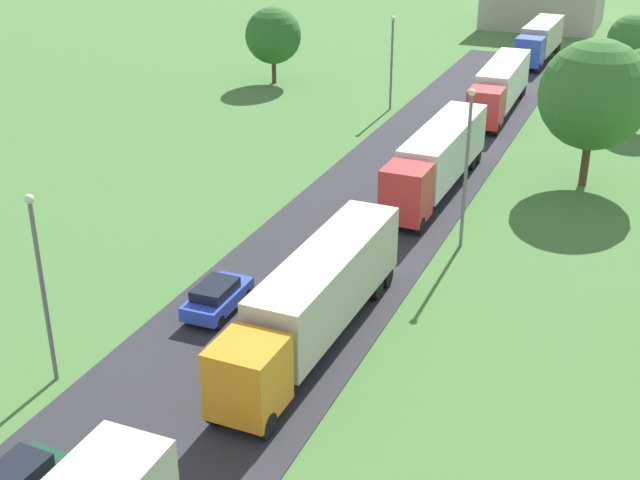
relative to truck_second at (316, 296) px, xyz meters
name	(u,v)px	position (x,y,z in m)	size (l,w,h in m)	color
road	(126,473)	(-2.64, -10.41, -2.19)	(10.00, 140.00, 0.06)	#2B2B30
truck_second	(316,296)	(0.00, 0.00, 0.00)	(2.72, 14.34, 3.79)	orange
truck_third	(438,157)	(-0.08, 19.13, 0.02)	(2.71, 14.28, 3.80)	red
truck_fourth	(500,85)	(-0.24, 37.97, -0.04)	(2.83, 13.85, 3.71)	red
truck_fifth	(540,39)	(-0.41, 57.59, -0.12)	(2.81, 11.89, 3.57)	blue
car_fourth	(217,297)	(-5.14, 0.56, -1.38)	(1.83, 3.96, 1.49)	blue
lamppost_second	(42,280)	(-8.52, -6.65, 2.25)	(0.36, 0.36, 7.98)	slate
lamppost_third	(467,162)	(3.31, 11.96, 2.54)	(0.36, 0.36, 8.56)	slate
lamppost_fourth	(392,58)	(-8.47, 35.29, 1.99)	(0.36, 0.36, 7.47)	slate
tree_oak	(594,95)	(8.14, 23.86, 3.58)	(6.74, 6.74, 9.17)	#513823
tree_pine	(632,39)	(8.60, 48.62, 2.30)	(4.13, 4.13, 6.61)	#513823
tree_ash	(273,36)	(-20.83, 39.36, 2.03)	(4.96, 4.96, 6.74)	#513823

